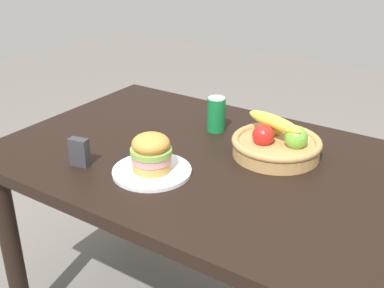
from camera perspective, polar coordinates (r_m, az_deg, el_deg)
dining_table at (r=1.60m, az=2.28°, el=-4.84°), size 1.40×0.90×0.75m
plate at (r=1.46m, az=-4.78°, el=-3.23°), size 0.24×0.24×0.01m
sandwich at (r=1.43m, az=-4.87°, el=-0.97°), size 0.13×0.13×0.12m
soda_can at (r=1.73m, az=2.90°, el=3.56°), size 0.07×0.07×0.13m
fruit_basket at (r=1.57m, az=9.99°, el=0.14°), size 0.29×0.29×0.14m
napkin_holder at (r=1.52m, az=-13.23°, el=-0.95°), size 0.06×0.04×0.09m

